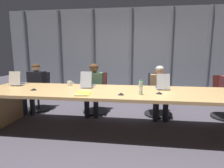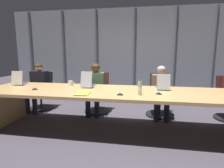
% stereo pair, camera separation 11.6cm
% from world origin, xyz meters
% --- Properties ---
extents(ground_plane, '(15.52, 15.52, 0.00)m').
position_xyz_m(ground_plane, '(0.00, 0.00, 0.00)').
color(ground_plane, '#47424C').
extents(conference_table, '(5.10, 1.18, 0.75)m').
position_xyz_m(conference_table, '(0.00, 0.00, 0.63)').
color(conference_table, tan).
rests_on(conference_table, ground_plane).
extents(curtain_backdrop, '(7.76, 0.17, 2.72)m').
position_xyz_m(curtain_backdrop, '(0.00, 2.61, 1.36)').
color(curtain_backdrop, gray).
rests_on(curtain_backdrop, ground_plane).
extents(laptop_left_end, '(0.27, 0.39, 0.29)m').
position_xyz_m(laptop_left_end, '(-2.18, 0.30, 0.81)').
color(laptop_left_end, beige).
rests_on(laptop_left_end, conference_table).
extents(laptop_left_mid, '(0.21, 0.40, 0.31)m').
position_xyz_m(laptop_left_mid, '(-0.70, 0.29, 0.81)').
color(laptop_left_mid, '#A8ADB7').
rests_on(laptop_left_mid, conference_table).
extents(laptop_center, '(0.25, 0.37, 0.29)m').
position_xyz_m(laptop_center, '(0.70, 0.28, 0.81)').
color(laptop_center, '#A8ADB7').
rests_on(laptop_center, conference_table).
extents(office_chair_left_end, '(0.60, 0.60, 0.92)m').
position_xyz_m(office_chair_left_end, '(-2.18, 1.07, 0.34)').
color(office_chair_left_end, black).
rests_on(office_chair_left_end, ground_plane).
extents(office_chair_left_mid, '(0.60, 0.60, 0.94)m').
position_xyz_m(office_chair_left_mid, '(-0.72, 1.08, 0.35)').
color(office_chair_left_mid, '#511E19').
rests_on(office_chair_left_mid, ground_plane).
extents(office_chair_center, '(0.60, 0.60, 0.94)m').
position_xyz_m(office_chair_center, '(0.73, 1.08, 0.35)').
color(office_chair_center, '#2D2D38').
rests_on(office_chair_center, ground_plane).
extents(person_left_end, '(0.43, 0.56, 1.15)m').
position_xyz_m(person_left_end, '(-2.18, 0.92, 0.65)').
color(person_left_end, black).
rests_on(person_left_end, ground_plane).
extents(person_left_mid, '(0.43, 0.56, 1.16)m').
position_xyz_m(person_left_mid, '(-0.74, 0.92, 0.67)').
color(person_left_mid, '#4C6B4C').
rests_on(person_left_mid, ground_plane).
extents(person_center, '(0.40, 0.55, 1.13)m').
position_xyz_m(person_center, '(0.73, 0.92, 0.64)').
color(person_center, olive).
rests_on(person_center, ground_plane).
extents(water_bottle_primary, '(0.06, 0.06, 0.24)m').
position_xyz_m(water_bottle_primary, '(0.31, -0.27, 0.86)').
color(water_bottle_primary, '#ADD1B2').
rests_on(water_bottle_primary, conference_table).
extents(coffee_mug_near, '(0.14, 0.09, 0.10)m').
position_xyz_m(coffee_mug_near, '(-1.09, 0.34, 0.80)').
color(coffee_mug_near, white).
rests_on(coffee_mug_near, conference_table).
extents(conference_mic_left_side, '(0.11, 0.11, 0.03)m').
position_xyz_m(conference_mic_left_side, '(-1.58, -0.15, 0.77)').
color(conference_mic_left_side, black).
rests_on(conference_mic_left_side, conference_table).
extents(conference_mic_middle, '(0.11, 0.11, 0.03)m').
position_xyz_m(conference_mic_middle, '(-0.00, -0.31, 0.77)').
color(conference_mic_middle, black).
rests_on(conference_mic_middle, conference_table).
extents(conference_mic_right_side, '(0.11, 0.11, 0.03)m').
position_xyz_m(conference_mic_right_side, '(0.61, -0.15, 0.77)').
color(conference_mic_right_side, black).
rests_on(conference_mic_right_side, conference_table).
extents(spiral_notepad, '(0.25, 0.32, 0.03)m').
position_xyz_m(spiral_notepad, '(-0.61, -0.35, 0.76)').
color(spiral_notepad, yellow).
rests_on(spiral_notepad, conference_table).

